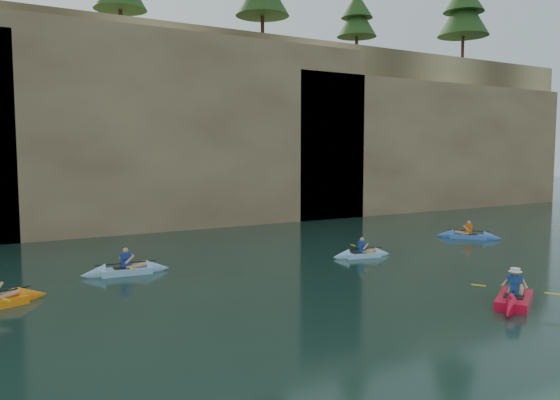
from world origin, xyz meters
TOP-DOWN VIEW (x-y plane):
  - ground at (0.00, 0.00)m, footprint 160.00×160.00m
  - cliff at (0.00, 30.00)m, footprint 70.00×16.00m
  - cliff_slab_center at (2.00, 22.60)m, footprint 24.00×2.40m
  - cliff_slab_east at (22.00, 22.60)m, footprint 26.00×2.40m
  - sea_cave_center at (-4.00, 21.95)m, footprint 3.50×1.00m
  - sea_cave_east at (10.00, 21.95)m, footprint 5.00×1.00m
  - main_kayaker at (4.37, 2.56)m, footprint 3.48×2.52m
  - kayaker_ltblue_near at (5.02, 10.35)m, footprint 2.72×2.06m
  - kayaker_ltblue_mid at (-4.33, 12.18)m, footprint 3.19×2.37m
  - kayaker_blue_east at (12.84, 11.49)m, footprint 2.48×2.93m

SIDE VIEW (x-z plane):
  - ground at x=0.00m, z-range 0.00..0.00m
  - kayaker_ltblue_near at x=5.02m, z-range -0.39..0.65m
  - kayaker_blue_east at x=12.84m, z-range -0.42..0.70m
  - kayaker_ltblue_mid at x=-4.33m, z-range -0.45..0.75m
  - main_kayaker at x=4.37m, z-range -0.49..0.84m
  - sea_cave_center at x=-4.00m, z-range 0.00..3.20m
  - sea_cave_east at x=10.00m, z-range 0.00..4.50m
  - cliff_slab_east at x=22.00m, z-range 0.00..9.84m
  - cliff_slab_center at x=2.00m, z-range 0.00..11.40m
  - cliff at x=0.00m, z-range 0.00..12.00m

